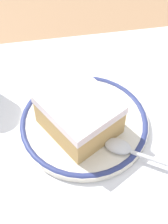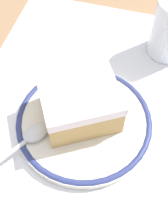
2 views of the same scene
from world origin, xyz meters
The scene contains 5 objects.
ground_plane centered at (0.00, 0.00, 0.00)m, with size 2.40×2.40×0.00m, color #9E7551.
placemat centered at (0.00, 0.00, 0.00)m, with size 0.47×0.37×0.00m, color white.
plate centered at (-0.01, 0.02, 0.01)m, with size 0.18×0.18×0.01m.
cake_slice centered at (0.00, 0.03, 0.04)m, with size 0.12×0.12×0.05m.
spoon centered at (-0.06, 0.08, 0.02)m, with size 0.13×0.09×0.01m.
Camera 1 is at (0.04, 0.29, 0.37)m, focal length 52.40 mm.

